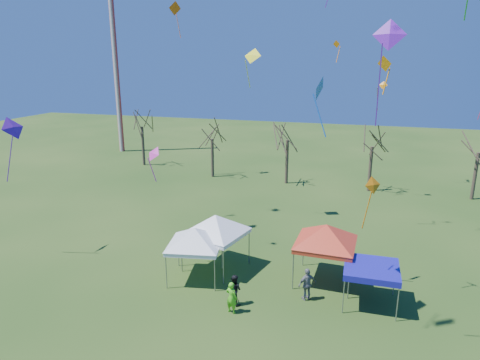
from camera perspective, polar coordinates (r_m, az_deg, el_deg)
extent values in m
plane|color=#204215|center=(23.31, 0.60, -17.13)|extent=(140.00, 140.00, 0.00)
cylinder|color=silver|center=(62.47, -16.27, 15.03)|extent=(0.70, 0.70, 25.00)
cylinder|color=#3D2D21|center=(54.10, -12.79, 4.44)|extent=(0.32, 0.32, 4.78)
cylinder|color=#3D2D21|center=(47.54, -3.69, 2.96)|extent=(0.32, 0.32, 4.28)
cylinder|color=#3D2D21|center=(45.09, 6.27, 2.42)|extent=(0.32, 0.32, 4.64)
cylinder|color=#3D2D21|center=(44.12, 16.97, 1.42)|extent=(0.32, 0.32, 4.49)
cylinder|color=#3D2D21|center=(45.20, 28.83, 0.45)|extent=(0.32, 0.32, 4.47)
cylinder|color=gray|center=(25.19, -9.80, -12.06)|extent=(0.06, 0.06, 1.99)
cylinder|color=gray|center=(27.59, -8.22, -9.41)|extent=(0.06, 0.06, 1.99)
cylinder|color=gray|center=(24.61, -3.39, -12.54)|extent=(0.06, 0.06, 1.99)
cylinder|color=gray|center=(27.07, -2.41, -9.77)|extent=(0.06, 0.06, 1.99)
cube|color=white|center=(25.59, -6.03, -8.66)|extent=(3.47, 3.47, 0.24)
pyramid|color=white|center=(25.15, -6.10, -6.35)|extent=(4.15, 4.15, 1.00)
cylinder|color=gray|center=(26.86, -7.80, -9.90)|extent=(0.07, 0.07, 2.17)
cylinder|color=gray|center=(29.07, -4.06, -7.72)|extent=(0.07, 0.07, 2.17)
cylinder|color=gray|center=(25.25, -2.24, -11.52)|extent=(0.07, 0.07, 2.17)
cylinder|color=gray|center=(27.59, 1.22, -9.03)|extent=(0.07, 0.07, 2.17)
cube|color=white|center=(26.65, -3.26, -7.12)|extent=(3.96, 3.96, 0.26)
pyramid|color=white|center=(26.20, -3.30, -4.66)|extent=(4.48, 4.48, 1.09)
cylinder|color=gray|center=(24.91, 7.08, -12.00)|extent=(0.07, 0.07, 2.21)
cylinder|color=gray|center=(27.63, 8.44, -9.13)|extent=(0.07, 0.07, 2.21)
cylinder|color=gray|center=(24.57, 14.32, -12.82)|extent=(0.07, 0.07, 2.21)
cylinder|color=gray|center=(27.33, 14.90, -9.81)|extent=(0.07, 0.07, 2.21)
cube|color=red|center=(25.53, 11.33, -8.40)|extent=(3.44, 3.44, 0.26)
pyramid|color=red|center=(25.06, 11.48, -5.82)|extent=(4.68, 4.68, 1.10)
cylinder|color=gray|center=(23.31, 13.62, -14.92)|extent=(0.06, 0.06, 1.87)
cylinder|color=gray|center=(25.60, 13.93, -11.99)|extent=(0.06, 0.06, 1.87)
cylinder|color=gray|center=(23.43, 20.25, -15.34)|extent=(0.06, 0.06, 1.87)
cylinder|color=gray|center=(25.71, 19.88, -12.39)|extent=(0.06, 0.06, 1.87)
cube|color=#110E97|center=(23.99, 17.13, -11.43)|extent=(2.83, 2.83, 0.22)
cube|color=#110E97|center=(23.91, 17.16, -11.07)|extent=(2.83, 2.83, 0.11)
imported|color=black|center=(23.51, -0.75, -14.39)|extent=(1.01, 0.92, 1.69)
imported|color=#51C820|center=(22.80, -1.14, -15.38)|extent=(0.72, 0.57, 1.74)
imported|color=slate|center=(24.11, 8.95, -13.56)|extent=(1.12, 1.03, 1.84)
cone|color=orange|center=(22.35, 18.76, 14.50)|extent=(0.85, 0.80, 0.80)
cube|color=orange|center=(22.27, 18.92, 12.34)|extent=(0.28, 0.32, 1.26)
cone|color=#D32FA2|center=(25.58, -11.47, 3.49)|extent=(1.21, 1.09, 0.83)
cube|color=#D32FA2|center=(26.01, -11.64, 1.35)|extent=(0.29, 0.48, 1.57)
cube|color=green|center=(17.64, 28.04, 20.30)|extent=(0.06, 0.32, 1.24)
cone|color=#FFF71A|center=(33.16, 1.68, 16.27)|extent=(1.55, 1.19, 1.18)
cube|color=#FFF71A|center=(33.37, 1.04, 13.92)|extent=(0.22, 0.82, 2.06)
cone|color=orange|center=(24.63, 17.33, -0.65)|extent=(1.04, 0.92, 0.98)
cube|color=orange|center=(24.89, 16.54, -3.90)|extent=(0.40, 0.50, 2.38)
cone|color=orange|center=(39.53, 12.76, 17.28)|extent=(0.73, 0.55, 0.67)
cube|color=orange|center=(39.39, 12.97, 16.03)|extent=(0.27, 0.46, 1.37)
cone|color=#FF600D|center=(47.15, -8.71, 21.71)|extent=(1.15, 1.44, 1.42)
cube|color=#FF600D|center=(47.20, -8.23, 19.75)|extent=(0.66, 0.45, 2.53)
cone|color=#5D17A7|center=(30.33, -28.01, 6.19)|extent=(1.10, 1.68, 1.43)
cube|color=#5D17A7|center=(30.32, -28.35, 2.45)|extent=(1.13, 0.18, 3.04)
cone|color=orange|center=(40.63, 18.55, 11.92)|extent=(0.84, 0.57, 0.71)
cube|color=orange|center=(40.81, 17.84, 10.22)|extent=(0.25, 0.83, 2.14)
cone|color=purple|center=(17.29, 19.32, 17.88)|extent=(1.23, 0.56, 1.17)
cube|color=purple|center=(17.29, 18.02, 11.84)|extent=(0.05, 0.48, 3.09)
cone|color=blue|center=(19.53, 10.44, 11.96)|extent=(0.55, 1.15, 1.09)
cube|color=blue|center=(19.98, 10.54, 8.45)|extent=(0.73, 0.16, 1.94)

